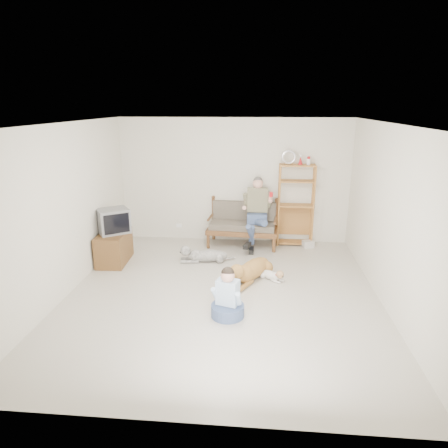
# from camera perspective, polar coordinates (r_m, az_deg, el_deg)

# --- Properties ---
(floor) EXTENTS (5.50, 5.50, 0.00)m
(floor) POSITION_cam_1_polar(r_m,az_deg,el_deg) (6.59, -0.24, -10.01)
(floor) COLOR beige
(floor) RESTS_ON ground
(ceiling) EXTENTS (5.50, 5.50, 0.00)m
(ceiling) POSITION_cam_1_polar(r_m,az_deg,el_deg) (5.89, -0.28, 14.14)
(ceiling) COLOR silver
(ceiling) RESTS_ON ground
(wall_back) EXTENTS (5.00, 0.00, 5.00)m
(wall_back) POSITION_cam_1_polar(r_m,az_deg,el_deg) (8.78, 1.42, 6.17)
(wall_back) COLOR beige
(wall_back) RESTS_ON ground
(wall_front) EXTENTS (5.00, 0.00, 5.00)m
(wall_front) POSITION_cam_1_polar(r_m,az_deg,el_deg) (3.55, -4.45, -10.55)
(wall_front) COLOR beige
(wall_front) RESTS_ON ground
(wall_left) EXTENTS (0.00, 5.50, 5.50)m
(wall_left) POSITION_cam_1_polar(r_m,az_deg,el_deg) (6.80, -21.74, 1.77)
(wall_left) COLOR beige
(wall_left) RESTS_ON ground
(wall_right) EXTENTS (0.00, 5.50, 5.50)m
(wall_right) POSITION_cam_1_polar(r_m,az_deg,el_deg) (6.38, 22.69, 0.73)
(wall_right) COLOR beige
(wall_right) RESTS_ON ground
(loveseat) EXTENTS (1.55, 0.82, 0.95)m
(loveseat) POSITION_cam_1_polar(r_m,az_deg,el_deg) (8.67, 2.69, 0.13)
(loveseat) COLOR brown
(loveseat) RESTS_ON ground
(man) EXTENTS (0.57, 0.82, 1.32)m
(man) POSITION_cam_1_polar(r_m,az_deg,el_deg) (8.39, 4.56, 0.98)
(man) COLOR #475583
(man) RESTS_ON loveseat
(etagere) EXTENTS (0.78, 0.34, 2.06)m
(etagere) POSITION_cam_1_polar(r_m,az_deg,el_deg) (8.69, 10.20, 2.79)
(etagere) COLOR #BD733B
(etagere) RESTS_ON ground
(book_stack) EXTENTS (0.27, 0.23, 0.15)m
(book_stack) POSITION_cam_1_polar(r_m,az_deg,el_deg) (8.79, 11.93, -2.82)
(book_stack) COLOR white
(book_stack) RESTS_ON ground
(tv_stand) EXTENTS (0.54, 0.92, 0.60)m
(tv_stand) POSITION_cam_1_polar(r_m,az_deg,el_deg) (8.04, -15.46, -3.24)
(tv_stand) COLOR brown
(tv_stand) RESTS_ON ground
(crt_tv) EXTENTS (0.71, 0.69, 0.46)m
(crt_tv) POSITION_cam_1_polar(r_m,az_deg,el_deg) (7.88, -15.50, 0.43)
(crt_tv) COLOR slate
(crt_tv) RESTS_ON tv_stand
(wall_outlet) EXTENTS (0.12, 0.02, 0.08)m
(wall_outlet) POSITION_cam_1_polar(r_m,az_deg,el_deg) (9.18, -6.45, -0.21)
(wall_outlet) COLOR white
(wall_outlet) RESTS_ON ground
(golden_retriever) EXTENTS (0.79, 1.33, 0.44)m
(golden_retriever) POSITION_cam_1_polar(r_m,az_deg,el_deg) (7.04, 3.68, -6.63)
(golden_retriever) COLOR #A67339
(golden_retriever) RESTS_ON ground
(shaggy_dog) EXTENTS (1.12, 0.39, 0.33)m
(shaggy_dog) POSITION_cam_1_polar(r_m,az_deg,el_deg) (7.84, -3.09, -4.44)
(shaggy_dog) COLOR white
(shaggy_dog) RESTS_ON ground
(terrier) EXTENTS (0.49, 0.41, 0.22)m
(terrier) POSITION_cam_1_polar(r_m,az_deg,el_deg) (7.10, 7.03, -7.27)
(terrier) COLOR white
(terrier) RESTS_ON ground
(child) EXTENTS (0.49, 0.49, 0.77)m
(child) POSITION_cam_1_polar(r_m,az_deg,el_deg) (5.86, 0.52, -10.63)
(child) COLOR #475583
(child) RESTS_ON ground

